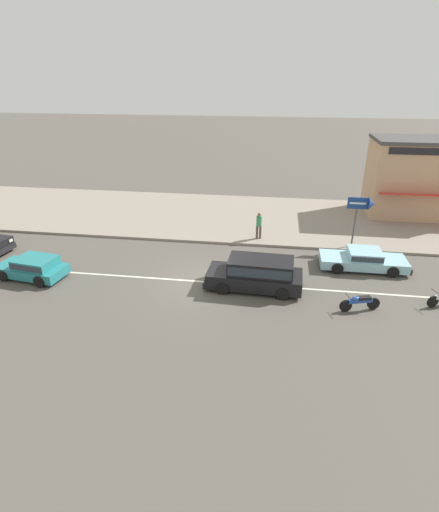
{
  "coord_description": "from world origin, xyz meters",
  "views": [
    {
      "loc": [
        3.32,
        -17.37,
        9.66
      ],
      "look_at": [
        0.61,
        1.45,
        0.8
      ],
      "focal_mm": 28.0,
      "sensor_mm": 36.0,
      "label": 1
    }
  ],
  "objects_px": {
    "minivan_black_1": "(257,273)",
    "arrow_signboard": "(367,206)",
    "motorcycle_0": "(360,302)",
    "pedestrian_near_clock": "(259,223)",
    "hatchback_teal_4": "(33,267)",
    "shopfront_corner_warung": "(418,177)",
    "sedan_pale_blue_2": "(364,259)"
  },
  "relations": [
    {
      "from": "hatchback_teal_4",
      "to": "shopfront_corner_warung",
      "type": "height_order",
      "value": "shopfront_corner_warung"
    },
    {
      "from": "sedan_pale_blue_2",
      "to": "minivan_black_1",
      "type": "bearing_deg",
      "value": -151.68
    },
    {
      "from": "hatchback_teal_4",
      "to": "shopfront_corner_warung",
      "type": "xyz_separation_m",
      "value": [
        21.88,
        12.94,
        2.24
      ]
    },
    {
      "from": "hatchback_teal_4",
      "to": "shopfront_corner_warung",
      "type": "distance_m",
      "value": 25.52
    },
    {
      "from": "motorcycle_0",
      "to": "arrow_signboard",
      "type": "xyz_separation_m",
      "value": [
        1.27,
        6.98,
        2.25
      ]
    },
    {
      "from": "sedan_pale_blue_2",
      "to": "hatchback_teal_4",
      "type": "distance_m",
      "value": 17.22
    },
    {
      "from": "motorcycle_0",
      "to": "arrow_signboard",
      "type": "height_order",
      "value": "arrow_signboard"
    },
    {
      "from": "sedan_pale_blue_2",
      "to": "hatchback_teal_4",
      "type": "height_order",
      "value": "hatchback_teal_4"
    },
    {
      "from": "motorcycle_0",
      "to": "pedestrian_near_clock",
      "type": "distance_m",
      "value": 8.86
    },
    {
      "from": "pedestrian_near_clock",
      "to": "shopfront_corner_warung",
      "type": "distance_m",
      "value": 12.64
    },
    {
      "from": "minivan_black_1",
      "to": "motorcycle_0",
      "type": "relative_size",
      "value": 2.61
    },
    {
      "from": "arrow_signboard",
      "to": "minivan_black_1",
      "type": "bearing_deg",
      "value": -136.18
    },
    {
      "from": "minivan_black_1",
      "to": "shopfront_corner_warung",
      "type": "height_order",
      "value": "shopfront_corner_warung"
    },
    {
      "from": "minivan_black_1",
      "to": "pedestrian_near_clock",
      "type": "xyz_separation_m",
      "value": [
        -0.25,
        6.04,
        0.29
      ]
    },
    {
      "from": "sedan_pale_blue_2",
      "to": "motorcycle_0",
      "type": "bearing_deg",
      "value": -101.84
    },
    {
      "from": "motorcycle_0",
      "to": "pedestrian_near_clock",
      "type": "height_order",
      "value": "pedestrian_near_clock"
    },
    {
      "from": "hatchback_teal_4",
      "to": "pedestrian_near_clock",
      "type": "bearing_deg",
      "value": 30.43
    },
    {
      "from": "hatchback_teal_4",
      "to": "motorcycle_0",
      "type": "height_order",
      "value": "hatchback_teal_4"
    },
    {
      "from": "arrow_signboard",
      "to": "motorcycle_0",
      "type": "bearing_deg",
      "value": -100.3
    },
    {
      "from": "minivan_black_1",
      "to": "sedan_pale_blue_2",
      "type": "relative_size",
      "value": 1.03
    },
    {
      "from": "minivan_black_1",
      "to": "sedan_pale_blue_2",
      "type": "bearing_deg",
      "value": 28.32
    },
    {
      "from": "hatchback_teal_4",
      "to": "arrow_signboard",
      "type": "bearing_deg",
      "value": 19.55
    },
    {
      "from": "minivan_black_1",
      "to": "sedan_pale_blue_2",
      "type": "xyz_separation_m",
      "value": [
        5.5,
        2.97,
        -0.31
      ]
    },
    {
      "from": "motorcycle_0",
      "to": "pedestrian_near_clock",
      "type": "xyz_separation_m",
      "value": [
        -4.85,
        7.38,
        0.72
      ]
    },
    {
      "from": "sedan_pale_blue_2",
      "to": "shopfront_corner_warung",
      "type": "relative_size",
      "value": 0.69
    },
    {
      "from": "hatchback_teal_4",
      "to": "pedestrian_near_clock",
      "type": "distance_m",
      "value": 12.91
    },
    {
      "from": "pedestrian_near_clock",
      "to": "shopfront_corner_warung",
      "type": "height_order",
      "value": "shopfront_corner_warung"
    },
    {
      "from": "minivan_black_1",
      "to": "arrow_signboard",
      "type": "height_order",
      "value": "arrow_signboard"
    },
    {
      "from": "pedestrian_near_clock",
      "to": "shopfront_corner_warung",
      "type": "xyz_separation_m",
      "value": [
        10.77,
        6.41,
        1.69
      ]
    },
    {
      "from": "minivan_black_1",
      "to": "pedestrian_near_clock",
      "type": "bearing_deg",
      "value": 92.34
    },
    {
      "from": "hatchback_teal_4",
      "to": "minivan_black_1",
      "type": "bearing_deg",
      "value": 2.46
    },
    {
      "from": "sedan_pale_blue_2",
      "to": "arrow_signboard",
      "type": "bearing_deg",
      "value": 82.21
    }
  ]
}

